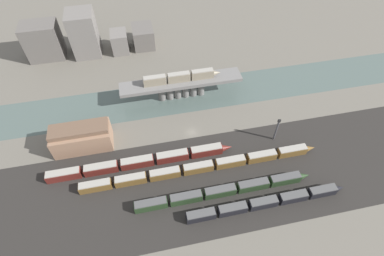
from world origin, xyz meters
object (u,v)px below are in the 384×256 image
Objects in this scene: train_on_bridge at (181,77)px; train_yard_mid at (224,191)px; train_yard_outer at (141,162)px; signal_tower at (276,129)px; train_yard_far at (202,167)px; train_yard_near at (267,202)px; warehouse_building at (82,137)px.

train_on_bridge reaches higher than train_yard_mid.
signal_tower is at bearing 1.57° from train_yard_outer.
train_yard_mid is 0.71× the size of train_yard_far.
train_on_bridge is 62.68m from train_yard_near.
train_on_bridge is 45.78m from signal_tower.
signal_tower reaches higher than train_yard_near.
train_yard_far is at bearing 135.14° from train_yard_near.
warehouse_building is (-21.27, 13.83, 3.24)m from train_yard_outer.
train_yard_mid is at bearing -33.47° from warehouse_building.
warehouse_building is at bearing 146.97° from train_yard_outer.
warehouse_building is 75.75m from signal_tower.
signal_tower is at bearing 63.31° from train_yard_near.
train_yard_outer is at bearing 146.18° from train_yard_mid.
train_yard_mid is at bearing -33.82° from train_yard_outer.
train_on_bridge reaches higher than train_yard_near.
train_yard_near is at bearing -32.50° from warehouse_building.
train_yard_far is at bearing 115.46° from train_yard_mid.
train_on_bridge is 0.49× the size of train_yard_outer.
train_yard_far is at bearing -89.95° from train_on_bridge.
train_on_bridge is 41.96m from train_yard_far.
warehouse_building is at bearing 154.18° from train_yard_far.
train_yard_mid is (-13.08, 7.17, 0.07)m from train_yard_near.
train_yard_mid is 0.91× the size of train_yard_outer.
train_yard_outer is at bearing 162.23° from train_yard_far.
warehouse_building is at bearing 147.50° from train_yard_near.
train_yard_outer reaches higher than train_yard_near.
train_on_bridge is at bearing 107.29° from train_yard_near.
train_on_bridge reaches higher than warehouse_building.
train_yard_outer reaches higher than train_yard_far.
train_yard_mid is 12.31m from train_yard_far.
train_yard_mid is 5.51× the size of signal_tower.
train_yard_outer is 6.07× the size of signal_tower.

